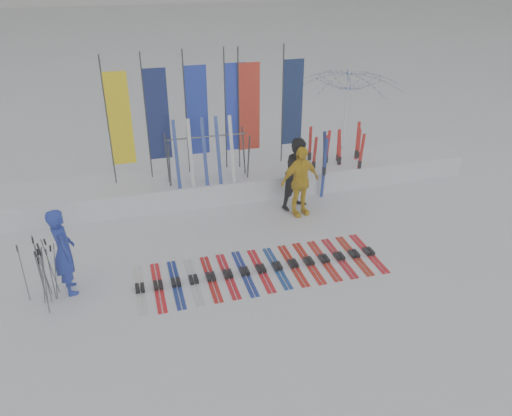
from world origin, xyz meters
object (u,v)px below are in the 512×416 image
object	(u,v)px
person_blue	(64,251)
person_black	(299,174)
ski_rack	(208,152)
tent_canopy	(346,116)
person_yellow	(300,181)
ski_row	(260,269)

from	to	relation	value
person_blue	person_black	xyz separation A→B (m)	(5.47, 2.15, 0.04)
person_blue	ski_rack	world-z (taller)	ski_rack
person_black	tent_canopy	size ratio (longest dim) A/B	0.57
person_yellow	tent_canopy	distance (m)	3.95
person_yellow	tent_canopy	world-z (taller)	tent_canopy
person_black	ski_rack	size ratio (longest dim) A/B	0.91
ski_row	ski_rack	xyz separation A→B (m)	(-0.37, 3.48, 1.35)
person_blue	ski_rack	xyz separation A→B (m)	(3.35, 3.11, 0.50)
person_yellow	ski_row	xyz separation A→B (m)	(-1.64, -2.16, -0.85)
tent_canopy	ski_rack	world-z (taller)	tent_canopy
ski_row	person_black	bearing A→B (deg)	55.27
person_blue	ski_row	xyz separation A→B (m)	(3.72, -0.37, -0.85)
person_blue	ski_rack	bearing A→B (deg)	-62.33
person_black	ski_rack	world-z (taller)	person_black
tent_canopy	ski_row	distance (m)	6.76
tent_canopy	ski_rack	size ratio (longest dim) A/B	1.58
tent_canopy	person_blue	bearing A→B (deg)	-148.96
person_black	ski_row	distance (m)	3.20
person_yellow	tent_canopy	bearing A→B (deg)	37.34
person_yellow	ski_row	distance (m)	2.84
person_blue	person_yellow	world-z (taller)	person_yellow
person_black	ski_row	world-z (taller)	person_black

